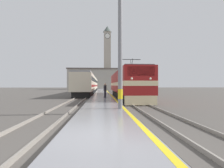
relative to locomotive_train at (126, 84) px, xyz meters
name	(u,v)px	position (x,y,z in m)	size (l,w,h in m)	color
ground_plane	(102,94)	(-3.21, 11.34, -1.89)	(200.00, 200.00, 0.00)	#514C47
platform	(102,95)	(-3.21, 6.34, -1.72)	(2.86, 140.00, 0.34)	gray
rail_track_near	(121,95)	(0.00, 6.34, -1.86)	(2.83, 140.00, 0.16)	#514C47
rail_track_far	(85,95)	(-6.07, 6.34, -1.86)	(2.83, 140.00, 0.16)	#514C47
locomotive_train	(126,84)	(0.00, 0.00, 0.00)	(2.92, 18.89, 4.66)	black
passenger_train	(89,84)	(-6.07, 16.56, 0.11)	(2.92, 35.67, 3.70)	black
catenary_mast	(121,42)	(-2.11, -13.17, 2.56)	(2.48, 0.30, 8.33)	gray
person_on_platform	(105,90)	(-2.89, -3.21, -0.68)	(0.34, 0.34, 1.66)	#23232D
clock_tower	(107,56)	(-0.38, 61.24, 14.20)	(4.12, 4.12, 30.71)	#ADA393
station_building	(97,79)	(-5.19, 52.52, 2.65)	(25.19, 7.56, 9.03)	#A8A399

